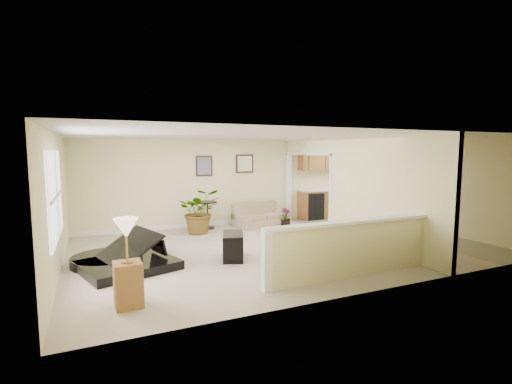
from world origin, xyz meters
name	(u,v)px	position (x,y,z in m)	size (l,w,h in m)	color
floor	(282,246)	(0.00, 0.00, 0.00)	(9.00, 9.00, 0.00)	#B7A58E
back_wall	(235,182)	(0.00, 3.00, 1.25)	(9.00, 0.04, 2.50)	beige
front_wall	(376,212)	(0.00, -3.00, 1.25)	(9.00, 0.04, 2.50)	beige
left_wall	(57,204)	(-4.50, 0.00, 1.25)	(0.04, 6.00, 2.50)	beige
right_wall	(427,185)	(4.50, 0.00, 1.25)	(0.04, 6.00, 2.50)	beige
ceiling	(283,136)	(0.00, 0.00, 2.50)	(9.00, 6.00, 0.04)	beige
kitchen_vinyl	(388,234)	(3.15, 0.00, 0.00)	(2.70, 6.00, 0.01)	#9C846A
interior_partition	(341,189)	(1.80, 0.25, 1.22)	(0.18, 5.99, 2.50)	beige
pony_half_wall	(349,248)	(0.08, -2.30, 0.52)	(3.42, 0.22, 1.00)	beige
left_window	(55,195)	(-4.49, -0.50, 1.45)	(0.05, 2.15, 1.45)	white
wall_art_left	(204,166)	(-0.95, 2.97, 1.75)	(0.48, 0.04, 0.58)	#3B1F15
wall_mirror	(245,164)	(0.30, 2.97, 1.80)	(0.55, 0.04, 0.55)	#3B1F15
kitchen_cabinets	(329,191)	(3.19, 2.73, 0.87)	(2.36, 0.65, 2.33)	olive
piano	(124,235)	(-3.41, -0.15, 0.62)	(2.16, 2.15, 1.49)	black
piano_bench	(233,246)	(-1.36, -0.45, 0.26)	(0.40, 0.78, 0.52)	black
loveseat	(260,214)	(0.55, 2.41, 0.33)	(1.64, 1.09, 0.86)	tan
accent_table	(207,211)	(-0.98, 2.62, 0.49)	(0.53, 0.53, 0.77)	black
palm_plant	(200,211)	(-1.34, 2.12, 0.59)	(1.20, 1.08, 1.20)	black
small_plant	(286,219)	(1.18, 1.99, 0.22)	(0.31, 0.31, 0.53)	black
lamp_stand	(128,269)	(-3.52, -2.03, 0.53)	(0.38, 0.38, 1.26)	olive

